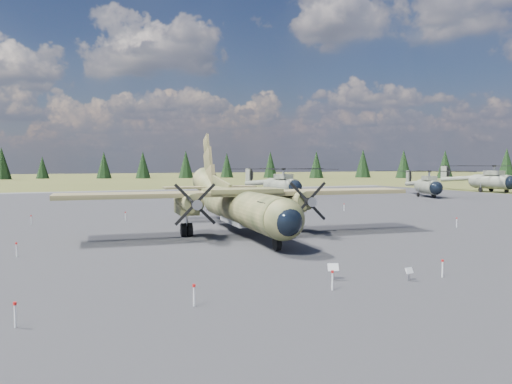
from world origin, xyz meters
name	(u,v)px	position (x,y,z in m)	size (l,w,h in m)	color
ground	(278,240)	(0.00, 0.00, 0.00)	(500.00, 500.00, 0.00)	brown
apron	(228,224)	(0.00, 10.00, 0.00)	(120.00, 120.00, 0.04)	#57575C
transport_plane	(238,201)	(-1.35, 4.11, 2.50)	(26.44, 23.94, 8.70)	#363F22
helicopter_near	(282,177)	(19.37, 38.62, 3.28)	(20.35, 22.52, 4.63)	gray
helicopter_mid	(428,178)	(41.17, 30.42, 3.01)	(21.67, 21.67, 4.24)	gray
helicopter_far	(492,173)	(62.01, 36.67, 3.58)	(20.45, 23.73, 5.04)	gray
info_placard_left	(333,269)	(-2.99, -11.94, 0.52)	(0.54, 0.36, 0.78)	gray
info_placard_right	(409,272)	(0.07, -13.46, 0.42)	(0.42, 0.22, 0.63)	gray
barrier_fence	(272,233)	(-0.46, -0.08, 0.51)	(33.12, 29.62, 0.85)	silver
treeline	(194,170)	(-4.64, 4.82, 4.84)	(325.50, 330.54, 11.00)	black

